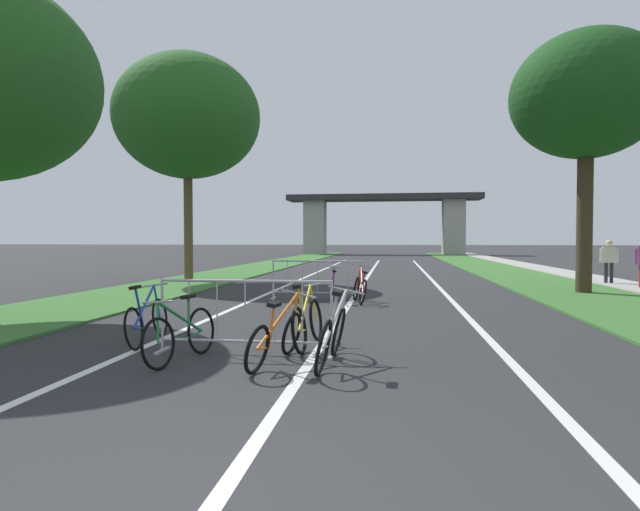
{
  "coord_description": "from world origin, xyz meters",
  "views": [
    {
      "loc": [
        1.07,
        -2.61,
        1.61
      ],
      "look_at": [
        -0.81,
        10.64,
        1.19
      ],
      "focal_mm": 29.0,
      "sensor_mm": 36.0,
      "label": 1
    }
  ],
  "objects_px": {
    "bicycle_purple_0": "(332,288)",
    "bicycle_blue_2": "(147,319)",
    "crowd_barrier_second": "(317,280)",
    "pedestrian_strolling": "(609,258)",
    "crowd_barrier_nearest": "(245,317)",
    "bicycle_green_4": "(181,334)",
    "bicycle_orange_3": "(276,338)",
    "bicycle_silver_1": "(332,336)",
    "bicycle_red_6": "(360,289)",
    "tree_right_cypress_far": "(587,97)",
    "bicycle_yellow_5": "(308,322)",
    "tree_left_pine_far": "(187,117)"
  },
  "relations": [
    {
      "from": "bicycle_blue_2",
      "to": "bicycle_red_6",
      "type": "relative_size",
      "value": 1.05
    },
    {
      "from": "crowd_barrier_second",
      "to": "bicycle_silver_1",
      "type": "xyz_separation_m",
      "value": [
        1.24,
        -7.15,
        -0.14
      ]
    },
    {
      "from": "tree_right_cypress_far",
      "to": "bicycle_orange_3",
      "type": "relative_size",
      "value": 4.53
    },
    {
      "from": "bicycle_yellow_5",
      "to": "bicycle_silver_1",
      "type": "bearing_deg",
      "value": -60.78
    },
    {
      "from": "tree_right_cypress_far",
      "to": "bicycle_green_4",
      "type": "height_order",
      "value": "tree_right_cypress_far"
    },
    {
      "from": "bicycle_purple_0",
      "to": "bicycle_green_4",
      "type": "relative_size",
      "value": 1.04
    },
    {
      "from": "bicycle_purple_0",
      "to": "bicycle_blue_2",
      "type": "bearing_deg",
      "value": -118.09
    },
    {
      "from": "crowd_barrier_second",
      "to": "bicycle_orange_3",
      "type": "relative_size",
      "value": 1.48
    },
    {
      "from": "crowd_barrier_nearest",
      "to": "bicycle_silver_1",
      "type": "xyz_separation_m",
      "value": [
        1.29,
        -0.51,
        -0.14
      ]
    },
    {
      "from": "bicycle_silver_1",
      "to": "bicycle_red_6",
      "type": "relative_size",
      "value": 1.09
    },
    {
      "from": "bicycle_yellow_5",
      "to": "pedestrian_strolling",
      "type": "relative_size",
      "value": 1.06
    },
    {
      "from": "bicycle_yellow_5",
      "to": "bicycle_red_6",
      "type": "height_order",
      "value": "bicycle_red_6"
    },
    {
      "from": "bicycle_purple_0",
      "to": "bicycle_red_6",
      "type": "distance_m",
      "value": 0.71
    },
    {
      "from": "crowd_barrier_nearest",
      "to": "bicycle_red_6",
      "type": "bearing_deg",
      "value": 78.74
    },
    {
      "from": "bicycle_silver_1",
      "to": "pedestrian_strolling",
      "type": "xyz_separation_m",
      "value": [
        8.31,
        12.93,
        0.59
      ]
    },
    {
      "from": "bicycle_blue_2",
      "to": "bicycle_purple_0",
      "type": "bearing_deg",
      "value": 62.4
    },
    {
      "from": "bicycle_purple_0",
      "to": "bicycle_orange_3",
      "type": "height_order",
      "value": "bicycle_orange_3"
    },
    {
      "from": "pedestrian_strolling",
      "to": "crowd_barrier_second",
      "type": "bearing_deg",
      "value": -131.73
    },
    {
      "from": "bicycle_green_4",
      "to": "bicycle_silver_1",
      "type": "bearing_deg",
      "value": -167.62
    },
    {
      "from": "bicycle_blue_2",
      "to": "bicycle_yellow_5",
      "type": "relative_size",
      "value": 1.02
    },
    {
      "from": "crowd_barrier_second",
      "to": "bicycle_blue_2",
      "type": "relative_size",
      "value": 1.45
    },
    {
      "from": "crowd_barrier_nearest",
      "to": "bicycle_red_6",
      "type": "distance_m",
      "value": 6.25
    },
    {
      "from": "bicycle_red_6",
      "to": "tree_left_pine_far",
      "type": "bearing_deg",
      "value": 126.99
    },
    {
      "from": "tree_right_cypress_far",
      "to": "bicycle_silver_1",
      "type": "height_order",
      "value": "tree_right_cypress_far"
    },
    {
      "from": "crowd_barrier_second",
      "to": "bicycle_yellow_5",
      "type": "height_order",
      "value": "crowd_barrier_second"
    },
    {
      "from": "bicycle_purple_0",
      "to": "bicycle_blue_2",
      "type": "relative_size",
      "value": 0.96
    },
    {
      "from": "tree_right_cypress_far",
      "to": "bicycle_silver_1",
      "type": "xyz_separation_m",
      "value": [
        -6.35,
        -9.68,
        -5.4
      ]
    },
    {
      "from": "crowd_barrier_second",
      "to": "bicycle_green_4",
      "type": "bearing_deg",
      "value": -96.1
    },
    {
      "from": "crowd_barrier_nearest",
      "to": "pedestrian_strolling",
      "type": "distance_m",
      "value": 15.7
    },
    {
      "from": "bicycle_silver_1",
      "to": "bicycle_orange_3",
      "type": "height_order",
      "value": "bicycle_silver_1"
    },
    {
      "from": "tree_right_cypress_far",
      "to": "crowd_barrier_second",
      "type": "distance_m",
      "value": 9.58
    },
    {
      "from": "crowd_barrier_second",
      "to": "pedestrian_strolling",
      "type": "relative_size",
      "value": 1.57
    },
    {
      "from": "bicycle_blue_2",
      "to": "bicycle_orange_3",
      "type": "relative_size",
      "value": 1.02
    },
    {
      "from": "pedestrian_strolling",
      "to": "bicycle_purple_0",
      "type": "bearing_deg",
      "value": -128.33
    },
    {
      "from": "tree_left_pine_far",
      "to": "bicycle_yellow_5",
      "type": "bearing_deg",
      "value": -60.13
    },
    {
      "from": "tree_right_cypress_far",
      "to": "bicycle_yellow_5",
      "type": "height_order",
      "value": "tree_right_cypress_far"
    },
    {
      "from": "bicycle_purple_0",
      "to": "bicycle_silver_1",
      "type": "xyz_separation_m",
      "value": [
        0.78,
        -6.67,
        0.03
      ]
    },
    {
      "from": "crowd_barrier_nearest",
      "to": "bicycle_orange_3",
      "type": "distance_m",
      "value": 0.81
    },
    {
      "from": "tree_right_cypress_far",
      "to": "tree_left_pine_far",
      "type": "bearing_deg",
      "value": 168.08
    },
    {
      "from": "bicycle_orange_3",
      "to": "pedestrian_strolling",
      "type": "height_order",
      "value": "pedestrian_strolling"
    },
    {
      "from": "crowd_barrier_second",
      "to": "pedestrian_strolling",
      "type": "distance_m",
      "value": 11.16
    },
    {
      "from": "bicycle_red_6",
      "to": "pedestrian_strolling",
      "type": "relative_size",
      "value": 1.03
    },
    {
      "from": "bicycle_yellow_5",
      "to": "tree_right_cypress_far",
      "type": "bearing_deg",
      "value": 56.14
    },
    {
      "from": "bicycle_blue_2",
      "to": "pedestrian_strolling",
      "type": "height_order",
      "value": "pedestrian_strolling"
    },
    {
      "from": "bicycle_green_4",
      "to": "pedestrian_strolling",
      "type": "height_order",
      "value": "pedestrian_strolling"
    },
    {
      "from": "bicycle_red_6",
      "to": "pedestrian_strolling",
      "type": "bearing_deg",
      "value": 24.02
    },
    {
      "from": "bicycle_purple_0",
      "to": "bicycle_orange_3",
      "type": "relative_size",
      "value": 0.99
    },
    {
      "from": "tree_right_cypress_far",
      "to": "bicycle_silver_1",
      "type": "bearing_deg",
      "value": -123.28
    },
    {
      "from": "bicycle_purple_0",
      "to": "pedestrian_strolling",
      "type": "relative_size",
      "value": 1.05
    },
    {
      "from": "tree_left_pine_far",
      "to": "bicycle_yellow_5",
      "type": "relative_size",
      "value": 5.11
    }
  ]
}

